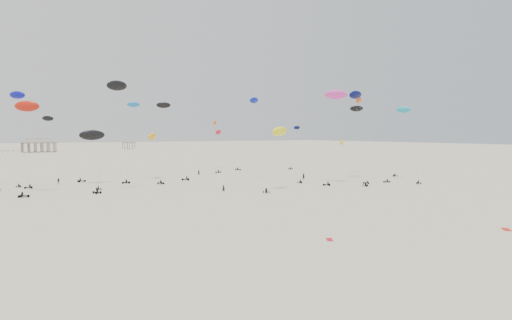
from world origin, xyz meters
TOP-DOWN VIEW (x-y plane):
  - ground_plane at (0.00, 200.00)m, footprint 900.00×900.00m
  - pavilion_main at (-10.00, 350.00)m, footprint 21.00×13.00m
  - pavilion_small at (60.00, 380.00)m, footprint 9.00×7.00m
  - rig_0 at (26.08, 153.97)m, footprint 4.49×18.22m
  - rig_1 at (47.67, 86.39)m, footprint 8.72×13.82m
  - rig_2 at (-18.17, 123.46)m, footprint 8.00×10.31m
  - rig_3 at (27.98, 86.90)m, footprint 3.57×12.93m
  - rig_5 at (13.43, 105.14)m, footprint 9.93×15.20m
  - rig_6 at (-11.08, 125.02)m, footprint 6.58×19.00m
  - rig_7 at (48.32, 139.93)m, footprint 9.51×7.37m
  - rig_8 at (-28.16, 103.25)m, footprint 9.62×6.09m
  - rig_9 at (-45.35, 120.82)m, footprint 4.87×5.14m
  - rig_10 at (-5.51, 125.98)m, footprint 5.51×14.19m
  - rig_11 at (-33.64, 135.77)m, footprint 9.03×15.09m
  - rig_12 at (16.65, 141.38)m, footprint 5.18×9.98m
  - rig_13 at (51.70, 107.25)m, footprint 6.79×15.89m
  - rig_14 at (-45.43, 108.91)m, footprint 6.19×11.47m
  - rig_15 at (-28.53, 121.82)m, footprint 6.61×17.26m
  - rig_16 at (4.53, 85.96)m, footprint 10.21×7.05m
  - rig_17 at (38.20, 96.44)m, footprint 10.56×14.44m
  - rig_19 at (41.83, 97.32)m, footprint 6.74×17.48m
  - rig_20 at (25.76, 90.88)m, footprint 10.58×8.02m
  - spectator_0 at (-7.96, 88.88)m, footprint 0.79×0.64m
  - spectator_1 at (24.50, 102.44)m, footprint 1.20×0.90m
  - spectator_2 at (-36.26, 125.97)m, footprint 1.15×0.66m
  - spectator_3 at (5.73, 131.43)m, footprint 0.81×0.65m
  - grounded_kite_a at (5.41, 30.84)m, footprint 2.19×2.20m
  - grounded_kite_b at (-19.50, 38.48)m, footprint 1.57×1.89m

SIDE VIEW (x-z plane):
  - ground_plane at x=0.00m, z-range 0.00..0.00m
  - spectator_0 at x=-7.96m, z-range -0.95..0.95m
  - spectator_1 at x=24.50m, z-range -1.10..1.10m
  - spectator_2 at x=-36.26m, z-range -0.95..0.95m
  - spectator_3 at x=5.73m, z-range -0.98..0.98m
  - grounded_kite_a at x=5.41m, z-range -0.04..0.04m
  - grounded_kite_b at x=-19.50m, z-range -0.04..0.04m
  - pavilion_small at x=60.00m, z-range -0.51..7.49m
  - pavilion_main at x=-10.00m, z-range -0.68..9.12m
  - rig_3 at x=27.98m, z-range -0.39..13.30m
  - rig_7 at x=48.32m, z-range 1.24..17.87m
  - rig_0 at x=26.08m, z-range 0.49..19.56m
  - rig_11 at x=-33.64m, z-range -0.17..20.81m
  - rig_6 at x=-11.08m, z-range 1.13..19.57m
  - rig_16 at x=4.53m, z-range 3.86..18.97m
  - rig_15 at x=-28.53m, z-range 2.53..20.99m
  - rig_2 at x=-18.17m, z-range 1.07..23.31m
  - rig_12 at x=16.65m, z-range 3.37..21.11m
  - rig_10 at x=-5.51m, z-range 2.75..25.86m
  - rig_1 at x=47.67m, z-range 3.98..25.98m
  - rig_14 at x=-45.43m, z-range 5.40..25.93m
  - rig_13 at x=51.70m, z-range 4.64..28.38m
  - rig_5 at x=13.43m, z-range 4.11..29.13m
  - rig_9 at x=-45.35m, z-range 5.37..28.60m
  - rig_19 at x=41.83m, z-range 5.60..31.65m
  - rig_8 at x=-28.16m, z-range 7.07..32.23m
  - rig_20 at x=25.76m, z-range 8.49..33.09m
  - rig_17 at x=38.20m, z-range 8.76..35.35m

